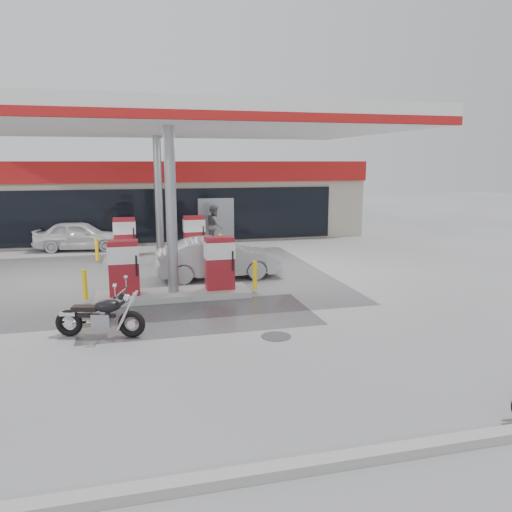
{
  "coord_description": "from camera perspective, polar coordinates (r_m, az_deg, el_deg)",
  "views": [
    {
      "loc": [
        -1.17,
        -12.56,
        4.01
      ],
      "look_at": [
        2.46,
        1.71,
        1.2
      ],
      "focal_mm": 35.0,
      "sensor_mm": 36.0,
      "label": 1
    }
  ],
  "objects": [
    {
      "name": "parked_motorcycle",
      "position": [
        12.1,
        -17.24,
        -6.65
      ],
      "size": [
        2.06,
        1.01,
        1.08
      ],
      "rotation": [
        0.0,
        0.0,
        -0.29
      ],
      "color": "black",
      "rests_on": "ground"
    },
    {
      "name": "ground",
      "position": [
        13.23,
        -8.6,
        -6.95
      ],
      "size": [
        90.0,
        90.0,
        0.0
      ],
      "primitive_type": "plane",
      "color": "gray",
      "rests_on": "ground"
    },
    {
      "name": "pump_island_near",
      "position": [
        14.97,
        -9.45,
        -2.07
      ],
      "size": [
        5.14,
        1.3,
        1.78
      ],
      "color": "#9E9E99",
      "rests_on": "ground"
    },
    {
      "name": "parked_car_right",
      "position": [
        27.37,
        -2.21,
        3.65
      ],
      "size": [
        4.72,
        2.91,
        1.22
      ],
      "primitive_type": "imported",
      "rotation": [
        0.0,
        0.0,
        1.79
      ],
      "color": "#591413",
      "rests_on": "ground"
    },
    {
      "name": "canopy",
      "position": [
        17.64,
        -10.8,
        14.72
      ],
      "size": [
        16.0,
        10.02,
        5.51
      ],
      "color": "silver",
      "rests_on": "ground"
    },
    {
      "name": "hatchback_silver",
      "position": [
        17.32,
        -4.38,
        -0.24
      ],
      "size": [
        4.28,
        1.57,
        1.4
      ],
      "primitive_type": "imported",
      "rotation": [
        0.0,
        0.0,
        1.59
      ],
      "color": "#A6A9AE",
      "rests_on": "ground"
    },
    {
      "name": "kerb",
      "position": [
        6.91,
        -2.16,
        -23.9
      ],
      "size": [
        28.0,
        0.25,
        0.15
      ],
      "primitive_type": "cube",
      "color": "gray",
      "rests_on": "ground"
    },
    {
      "name": "parked_car_left",
      "position": [
        27.06,
        -22.59,
        2.87
      ],
      "size": [
        4.77,
        2.4,
        1.33
      ],
      "primitive_type": "imported",
      "rotation": [
        0.0,
        0.0,
        1.45
      ],
      "color": "black",
      "rests_on": "ground"
    },
    {
      "name": "drain_cover",
      "position": [
        11.73,
        2.32,
        -9.17
      ],
      "size": [
        0.7,
        0.7,
        0.01
      ],
      "primitive_type": "cylinder",
      "color": "#38383A",
      "rests_on": "ground"
    },
    {
      "name": "sedan_white",
      "position": [
        24.1,
        -19.51,
        2.22
      ],
      "size": [
        4.14,
        2.14,
        1.35
      ],
      "primitive_type": "imported",
      "rotation": [
        0.0,
        0.0,
        1.43
      ],
      "color": "silver",
      "rests_on": "ground"
    },
    {
      "name": "store_building",
      "position": [
        28.59,
        -11.96,
        6.55
      ],
      "size": [
        22.0,
        8.22,
        4.0
      ],
      "color": "#AEA692",
      "rests_on": "ground"
    },
    {
      "name": "pump_island_far",
      "position": [
        20.85,
        -10.88,
        1.5
      ],
      "size": [
        5.14,
        1.3,
        1.78
      ],
      "color": "#9E9E99",
      "rests_on": "ground"
    },
    {
      "name": "wet_patch",
      "position": [
        13.29,
        -6.44,
        -6.82
      ],
      "size": [
        6.0,
        3.0,
        0.0
      ],
      "primitive_type": "cube",
      "color": "#4C4C4F",
      "rests_on": "ground"
    },
    {
      "name": "attendant",
      "position": [
        23.87,
        -4.74,
        3.48
      ],
      "size": [
        0.89,
        1.06,
        1.96
      ],
      "primitive_type": "imported",
      "rotation": [
        0.0,
        0.0,
        1.41
      ],
      "color": "#5B5A5F",
      "rests_on": "ground"
    }
  ]
}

